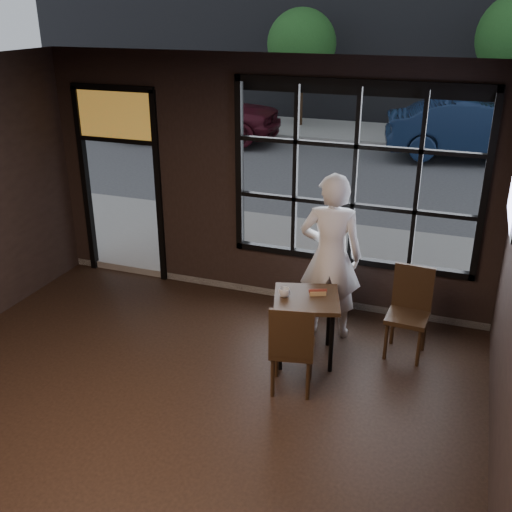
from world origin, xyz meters
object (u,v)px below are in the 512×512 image
at_px(man, 331,257).
at_px(navy_car, 476,129).
at_px(chair_near, 292,345).
at_px(cafe_table, 306,327).

height_order(man, navy_car, man).
xyz_separation_m(chair_near, navy_car, (1.48, 10.94, 0.31)).
relative_size(chair_near, man, 0.51).
height_order(chair_near, navy_car, navy_car).
xyz_separation_m(cafe_table, man, (0.10, 0.64, 0.62)).
bearing_deg(navy_car, cafe_table, 160.80).
distance_m(cafe_table, navy_car, 10.44).
bearing_deg(man, navy_car, -106.46).
bearing_deg(chair_near, navy_car, -109.36).
relative_size(cafe_table, man, 0.38).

